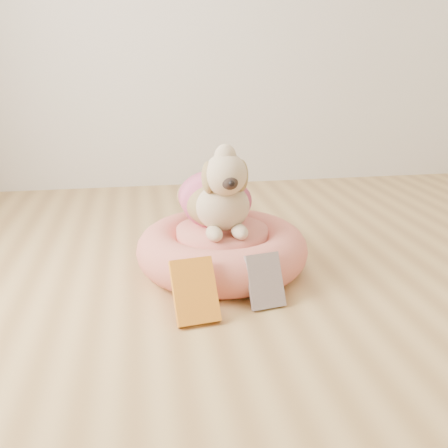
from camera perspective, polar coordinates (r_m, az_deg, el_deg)
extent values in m
plane|color=#AE8148|center=(1.64, 15.70, -14.31)|extent=(4.50, 4.50, 0.00)
cylinder|color=#D75D54|center=(2.15, -0.22, -3.76)|extent=(0.53, 0.53, 0.11)
torus|color=#D75D54|center=(2.14, -0.23, -2.80)|extent=(0.73, 0.73, 0.19)
cylinder|color=#D75D54|center=(2.12, -0.23, -1.69)|extent=(0.39, 0.39, 0.10)
cube|color=yellow|center=(1.74, -3.36, -7.66)|extent=(0.17, 0.17, 0.21)
cube|color=white|center=(1.84, 4.73, -6.49)|extent=(0.15, 0.13, 0.19)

